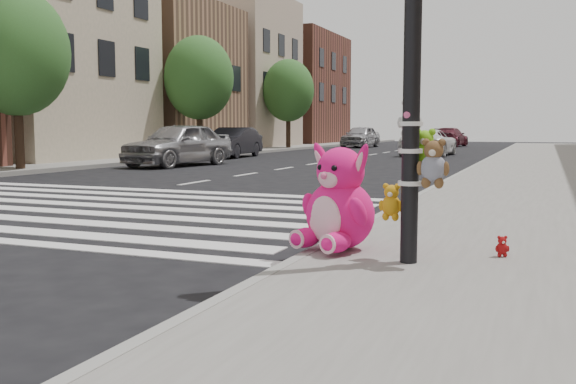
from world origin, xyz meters
The scene contains 19 objects.
ground centered at (0.00, 0.00, 0.00)m, with size 120.00×120.00×0.00m, color black.
sidewalk_far centered at (-13.50, 20.00, 0.07)m, with size 6.00×80.00×0.14m, color slate.
curb_edge centered at (1.55, 10.00, 0.07)m, with size 0.12×80.00×0.15m, color gray.
crosswalk centered at (-4.50, 5.20, 0.01)m, with size 11.00×6.00×0.01m, color silver, non-canonical shape.
bld_far_b centered at (-15.50, 17.00, 5.50)m, with size 6.00×8.00×11.00m, color beige.
bld_far_c centered at (-15.50, 26.00, 4.00)m, with size 6.00×8.00×8.00m, color #92694E.
bld_far_d centered at (-15.50, 35.00, 5.00)m, with size 6.00×8.00×10.00m, color tan.
bld_far_e centered at (-15.50, 46.00, 4.50)m, with size 6.00×10.00×9.00m, color brown.
signal_pole centered at (2.63, 1.82, 1.76)m, with size 0.69×0.50×4.00m.
tree_far_a centered at (-11.20, 11.00, 3.65)m, with size 3.20×3.20×5.44m.
tree_far_b centered at (-11.20, 22.00, 3.65)m, with size 3.20×3.20×5.44m.
tree_far_c centered at (-11.20, 33.00, 3.65)m, with size 3.20×3.20×5.44m.
pink_bunny centered at (1.79, 2.17, 0.60)m, with size 0.93×1.01×1.13m.
red_teddy centered at (3.40, 2.40, 0.25)m, with size 0.14×0.10×0.21m, color #A11012, non-canonical shape.
car_silver_far centered at (-8.61, 15.93, 0.79)m, with size 1.87×4.65×1.59m, color #A0A0A4.
car_dark_far centered at (-9.80, 22.60, 0.70)m, with size 1.48×4.23×1.39m, color black.
car_white_near centered at (-1.64, 27.91, 0.65)m, with size 2.16×4.68×1.30m, color white.
car_maroon_near centered at (-2.78, 43.33, 0.68)m, with size 1.90×4.67×1.35m, color #561825.
car_silver_deep centered at (-8.21, 38.95, 0.76)m, with size 1.79×4.44×1.51m, color #AAA9AE.
Camera 1 is at (3.77, -4.14, 1.41)m, focal length 40.00 mm.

